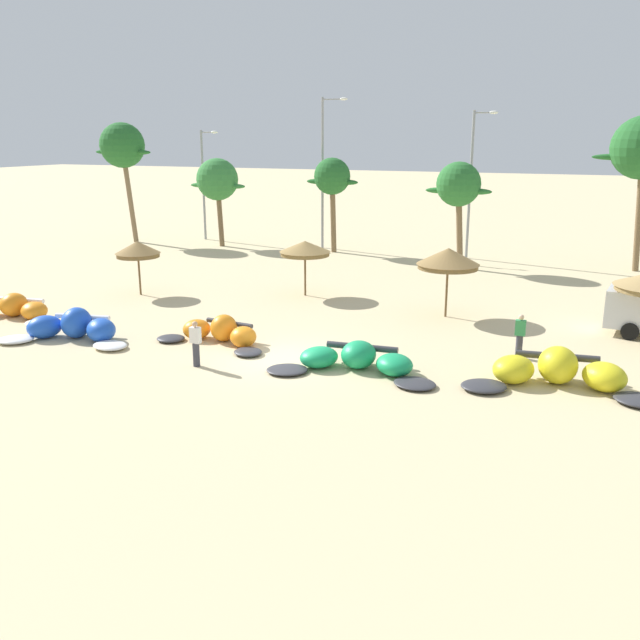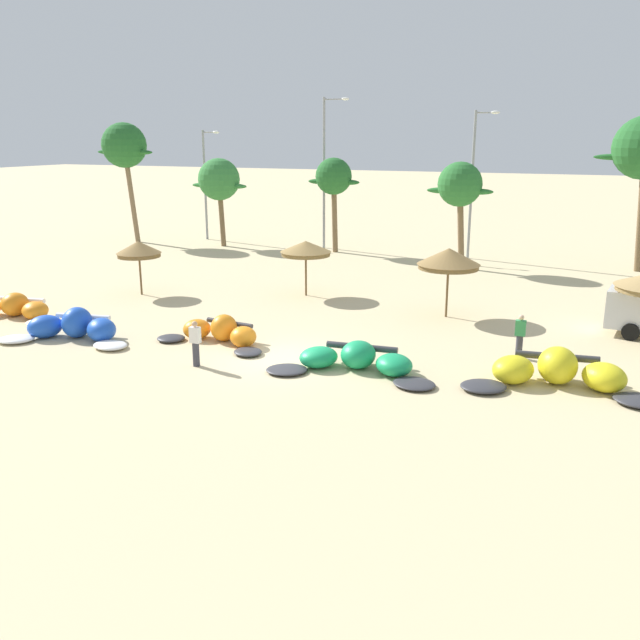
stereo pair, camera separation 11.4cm
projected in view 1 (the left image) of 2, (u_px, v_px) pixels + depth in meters
name	position (u px, v px, depth m)	size (l,w,h in m)	color
ground_plane	(282.00, 358.00, 24.45)	(260.00, 260.00, 0.00)	beige
kite_far_left	(10.00, 309.00, 29.81)	(5.54, 3.02, 1.04)	white
kite_left	(73.00, 328.00, 26.60)	(5.55, 3.13, 1.21)	white
kite_left_of_center	(220.00, 333.00, 26.21)	(4.98, 2.48, 1.05)	#333338
kite_center	(356.00, 360.00, 23.10)	(6.07, 2.99, 0.94)	#333338
kite_right_of_center	(558.00, 372.00, 21.63)	(6.27, 3.25, 1.21)	#333338
beach_umbrella_near_van	(138.00, 249.00, 33.61)	(2.22, 2.22, 2.71)	brown
beach_umbrella_middle	(305.00, 248.00, 33.44)	(2.54, 2.54, 2.75)	brown
beach_umbrella_near_palms	(448.00, 258.00, 29.40)	(2.75, 2.75, 3.07)	brown
person_near_kites	(196.00, 344.00, 23.41)	(0.36, 0.24, 1.62)	#383842
person_by_umbrellas	(520.00, 336.00, 24.30)	(0.36, 0.24, 1.62)	#383842
palm_leftmost	(122.00, 147.00, 49.55)	(4.90, 3.26, 8.71)	#7F6647
palm_left	(217.00, 180.00, 48.08)	(4.44, 2.96, 6.24)	brown
palm_left_of_gap	(332.00, 178.00, 45.49)	(3.69, 2.46, 6.35)	brown
palm_center_left	(459.00, 186.00, 39.87)	(3.93, 2.62, 6.31)	brown
lamppost_west	(204.00, 179.00, 51.23)	(1.52, 0.24, 8.15)	gray
lamppost_west_center	(324.00, 166.00, 46.90)	(1.91, 0.24, 10.27)	gray
lamppost_east_center	(472.00, 178.00, 42.99)	(1.56, 0.24, 9.28)	gray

